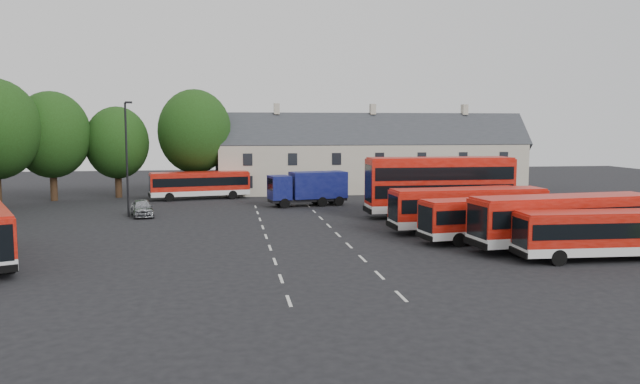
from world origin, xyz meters
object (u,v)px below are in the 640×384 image
Objects in this scene: bus_row_a at (604,231)px; lamppost at (127,156)px; box_truck at (309,187)px; silver_car at (142,208)px; bus_dd_south at (440,183)px.

bus_row_a is 1.04× the size of lamppost.
lamppost is at bearing -173.37° from box_truck.
silver_car is at bearing 5.19° from lamppost.
lamppost is at bearing 171.14° from bus_dd_south.
lamppost reaches higher than box_truck.
bus_row_a is 0.82× the size of bus_dd_south.
lamppost is (-29.00, 21.59, 3.42)m from bus_row_a.
lamppost is (-15.80, -4.99, 3.29)m from box_truck.
bus_row_a is at bearing -49.96° from silver_car.
bus_dd_south reaches higher than silver_car.
lamppost is at bearing 173.07° from silver_car.
bus_row_a is at bearing -79.04° from bus_dd_south.
bus_row_a is 17.99m from bus_dd_south.
box_truck is at bearing 118.08° from bus_row_a.
bus_dd_south reaches higher than box_truck.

